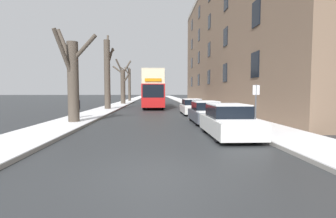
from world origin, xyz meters
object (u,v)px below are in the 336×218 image
object	(u,v)px
bare_tree_left_0	(73,78)
bare_tree_left_1	(107,73)
bare_tree_left_3	(129,83)
street_sign_post	(256,106)
bare_tree_left_2	(123,84)
oncoming_van	(150,96)
double_decker_bus	(153,87)
parked_car_1	(206,113)
parked_car_0	(229,122)
parked_car_2	(192,107)
pedestrian_left_sidewalk	(78,108)

from	to	relation	value
bare_tree_left_0	bare_tree_left_1	bearing A→B (deg)	90.39
bare_tree_left_3	street_sign_post	world-z (taller)	bare_tree_left_3
bare_tree_left_1	bare_tree_left_2	size ratio (longest dim) A/B	1.19
street_sign_post	oncoming_van	bearing A→B (deg)	97.74
double_decker_bus	parked_car_1	bearing A→B (deg)	-77.67
bare_tree_left_1	double_decker_bus	bearing A→B (deg)	36.20
bare_tree_left_1	bare_tree_left_2	bearing A→B (deg)	89.24
bare_tree_left_2	parked_car_0	bearing A→B (deg)	-74.51
bare_tree_left_2	parked_car_0	xyz separation A→B (m)	(8.22, -29.67, -2.50)
bare_tree_left_2	parked_car_1	xyz separation A→B (m)	(8.22, -24.42, -2.52)
bare_tree_left_1	parked_car_2	xyz separation A→B (m)	(8.38, -5.80, -3.40)
bare_tree_left_0	parked_car_2	world-z (taller)	bare_tree_left_0
bare_tree_left_3	parked_car_2	size ratio (longest dim) A/B	1.59
parked_car_1	bare_tree_left_1	bearing A→B (deg)	124.72
parked_car_2	bare_tree_left_0	bearing A→B (deg)	-141.68
parked_car_2	double_decker_bus	bearing A→B (deg)	110.04
bare_tree_left_1	bare_tree_left_0	bearing A→B (deg)	-89.61
street_sign_post	bare_tree_left_0	bearing A→B (deg)	154.71
bare_tree_left_2	oncoming_van	xyz separation A→B (m)	(4.07, 11.39, -2.01)
bare_tree_left_2	double_decker_bus	world-z (taller)	bare_tree_left_2
bare_tree_left_1	oncoming_van	size ratio (longest dim) A/B	1.57
double_decker_bus	parked_car_0	size ratio (longest dim) A/B	2.34
parked_car_2	bare_tree_left_2	bearing A→B (deg)	114.40
parked_car_0	pedestrian_left_sidewalk	size ratio (longest dim) A/B	2.77
bare_tree_left_3	parked_car_1	distance (m)	38.16
bare_tree_left_0	oncoming_van	distance (m)	36.35
parked_car_1	street_sign_post	bearing A→B (deg)	-74.17
bare_tree_left_0	pedestrian_left_sidewalk	xyz separation A→B (m)	(-0.48, 2.56, -1.96)
bare_tree_left_1	parked_car_0	size ratio (longest dim) A/B	1.88
bare_tree_left_1	bare_tree_left_3	bearing A→B (deg)	90.22
bare_tree_left_1	parked_car_0	xyz separation A→B (m)	(8.38, -17.34, -3.37)
parked_car_1	oncoming_van	bearing A→B (deg)	96.62
bare_tree_left_1	parked_car_1	distance (m)	15.10
bare_tree_left_0	pedestrian_left_sidewalk	bearing A→B (deg)	100.70
double_decker_bus	parked_car_1	size ratio (longest dim) A/B	2.34
bare_tree_left_2	street_sign_post	xyz separation A→B (m)	(9.59, -29.25, -1.83)
parked_car_2	oncoming_van	distance (m)	29.81
double_decker_bus	bare_tree_left_1	bearing A→B (deg)	-143.80
bare_tree_left_2	parked_car_1	distance (m)	25.89
double_decker_bus	parked_car_0	world-z (taller)	double_decker_bus
street_sign_post	bare_tree_left_3	bearing A→B (deg)	103.22
parked_car_0	street_sign_post	xyz separation A→B (m)	(1.37, 0.41, 0.67)
parked_car_0	bare_tree_left_2	bearing A→B (deg)	105.49
bare_tree_left_3	oncoming_van	size ratio (longest dim) A/B	1.34
bare_tree_left_2	street_sign_post	world-z (taller)	bare_tree_left_2
double_decker_bus	parked_car_1	distance (m)	16.20
parked_car_0	parked_car_2	world-z (taller)	parked_car_0
bare_tree_left_0	street_sign_post	distance (m)	10.80
pedestrian_left_sidewalk	bare_tree_left_2	bearing A→B (deg)	147.78
bare_tree_left_0	parked_car_2	bearing A→B (deg)	38.32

